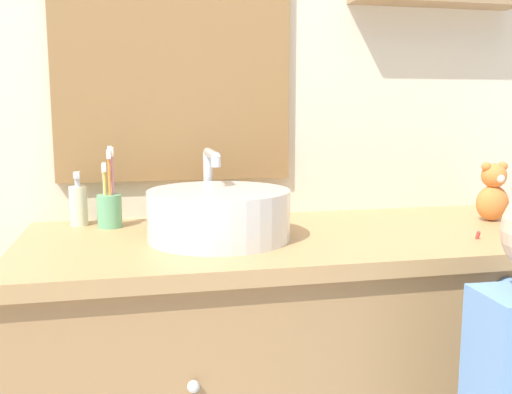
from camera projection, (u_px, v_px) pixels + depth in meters
wall_back at (282, 31)px, 1.57m from camera, size 3.20×0.18×2.50m
vanity_counter at (302, 387)px, 1.42m from camera, size 1.32×0.56×0.79m
sink_basin at (219, 213)px, 1.30m from camera, size 0.32×0.38×0.20m
toothbrush_holder at (109, 206)px, 1.42m from camera, size 0.06×0.06×0.20m
soap_dispenser at (78, 205)px, 1.44m from camera, size 0.04×0.04×0.14m
teddy_bear at (493, 193)px, 1.50m from camera, size 0.09×0.07×0.16m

